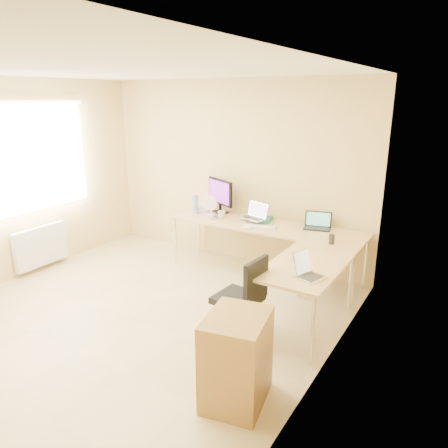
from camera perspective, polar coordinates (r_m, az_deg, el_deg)
The scene contains 25 objects.
floor at distance 4.90m, azimuth -12.61°, elevation -12.37°, with size 4.50×4.50×0.00m, color #CBB281.
ceiling at distance 4.30m, azimuth -14.93°, elevation 19.55°, with size 4.50×4.50×0.00m, color white.
wall_back at distance 6.18m, azimuth 1.25°, elevation 6.97°, with size 4.50×4.50×0.00m, color #DDB573.
wall_left at distance 6.07m, azimuth -27.92°, elevation 4.85°, with size 4.50×4.50×0.00m, color #DDB573.
wall_right at distance 3.33m, azimuth 12.93°, elevation -2.12°, with size 4.50×4.50×0.00m, color #DDB573.
desk_main at distance 5.75m, azimuth 5.42°, elevation -3.53°, with size 2.65×0.70×0.73m, color tan.
desk_return at distance 4.55m, azimuth 10.90°, elevation -9.47°, with size 0.70×1.30×0.73m, color tan.
monitor at distance 6.12m, azimuth -0.52°, elevation 3.82°, with size 0.58×0.19×0.50m, color black.
book_stack at distance 5.77m, azimuth 5.31°, elevation 0.62°, with size 0.20×0.27×0.05m, color teal.
laptop_center at distance 5.67m, azimuth 4.05°, elevation 1.72°, with size 0.33×0.25×0.21m, color #9FA0B6.
laptop_black at distance 5.51m, azimuth 12.51°, elevation 0.41°, with size 0.34×0.25×0.21m, color black.
keyboard at distance 5.48m, azimuth 4.76°, elevation -0.38°, with size 0.43×0.12×0.02m, color silver.
mouse at distance 5.41m, azimuth 3.26°, elevation -0.50°, with size 0.09×0.06×0.03m, color white.
mug at distance 5.87m, azimuth -0.34°, elevation 1.27°, with size 0.11×0.11×0.10m, color beige.
cd_stack at distance 5.84m, azimuth -1.30°, elevation 0.79°, with size 0.11×0.11×0.03m, color silver.
water_bottle at distance 6.10m, azimuth -3.86°, elevation 2.64°, with size 0.08×0.08×0.27m, color #5289BF.
papers at distance 6.15m, azimuth -1.86°, elevation 1.50°, with size 0.19×0.28×0.01m, color silver.
white_box at distance 6.22m, azimuth -3.06°, elevation 2.03°, with size 0.22×0.16×0.08m, color beige.
desk_fan at distance 6.00m, azimuth -1.75°, elevation 2.40°, with size 0.21×0.21×0.27m, color white.
black_cup at distance 5.00m, azimuth 14.31°, elevation -2.00°, with size 0.07×0.07×0.11m, color #272424.
laptop_return at distance 4.03m, azimuth 11.58°, elevation -5.80°, with size 0.23×0.30×0.20m, color silver.
office_chair at distance 4.23m, azimuth 1.85°, elevation -9.19°, with size 0.54×0.54×0.90m, color black.
cabinet at distance 3.50m, azimuth 1.69°, elevation -17.94°, with size 0.45×0.56×0.78m, color brown.
radiator at distance 6.45m, azimuth -23.45°, elevation -2.74°, with size 0.09×0.80×0.55m, color white.
window at distance 6.20m, azimuth -24.84°, elevation 7.82°, with size 0.10×1.80×1.40m, color white.
Camera 1 is at (3.07, -3.00, 2.35)m, focal length 33.94 mm.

